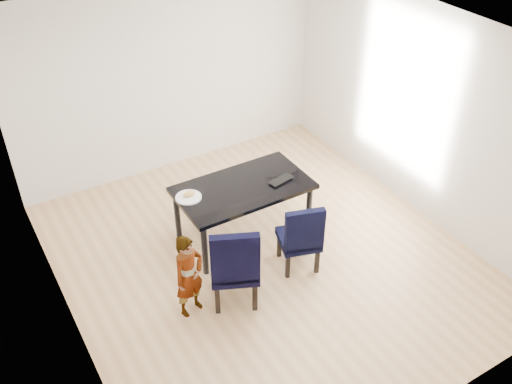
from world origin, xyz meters
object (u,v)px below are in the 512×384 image
chair_right (299,234)px  plate (189,197)px  laptop (278,179)px  dining_table (243,211)px  child (189,276)px  chair_left (234,261)px

chair_right → plate: chair_right is taller
laptop → plate: bearing=-22.0°
dining_table → child: (-1.11, -0.80, 0.12)m
child → plate: 1.06m
child → laptop: (1.55, 0.70, 0.26)m
dining_table → chair_left: chair_left is taller
chair_left → child: bearing=-163.3°
chair_left → chair_right: bearing=30.2°
child → chair_right: bearing=-15.8°
dining_table → child: child is taller
plate → laptop: size_ratio=0.94×
laptop → child: bearing=13.7°
dining_table → chair_right: 0.84m
dining_table → chair_right: (0.28, -0.79, 0.09)m
plate → child: bearing=-116.2°
dining_table → plate: bearing=169.6°
chair_left → laptop: bearing=61.2°
chair_left → plate: (-0.04, 0.99, 0.23)m
chair_left → child: 0.50m
chair_right → child: bearing=-161.9°
chair_left → child: (-0.49, 0.07, -0.03)m
child → dining_table: bearing=19.6°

